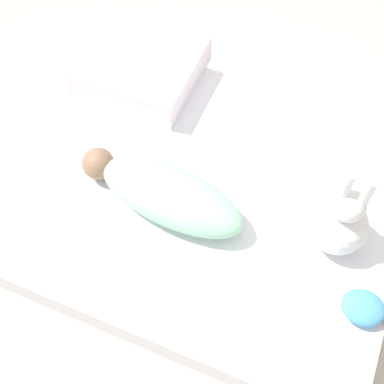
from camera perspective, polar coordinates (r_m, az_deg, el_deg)
name	(u,v)px	position (r m, az deg, el deg)	size (l,w,h in m)	color
ground_plane	(211,212)	(1.85, 2.01, -2.12)	(12.00, 12.00, 0.00)	#B2A893
bed_mattress	(211,203)	(1.79, 2.06, -1.15)	(1.23, 1.03, 0.12)	white
swaddled_baby	(165,193)	(1.66, -2.92, -0.16)	(0.57, 0.24, 0.14)	#99D6B2
pillow	(142,67)	(2.02, -5.36, 13.10)	(0.40, 0.39, 0.11)	white
bunny_plush	(340,221)	(1.62, 15.56, -3.05)	(0.18, 0.18, 0.35)	white
turtle_plush	(364,308)	(1.61, 17.92, -11.72)	(0.15, 0.11, 0.06)	#4C99C6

